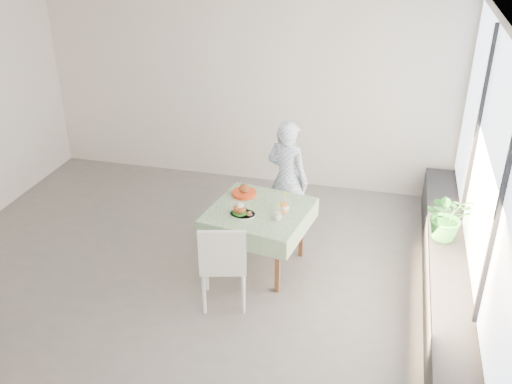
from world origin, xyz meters
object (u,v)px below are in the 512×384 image
(cafe_table, at_px, (259,231))
(juice_cup_orange, at_px, (284,206))
(potted_plant, at_px, (448,216))
(chair_far, at_px, (282,217))
(main_dish, at_px, (241,211))
(diner, at_px, (287,180))
(chair_near, at_px, (224,278))

(cafe_table, distance_m, juice_cup_orange, 0.45)
(cafe_table, relative_size, potted_plant, 2.16)
(chair_far, relative_size, main_dish, 2.87)
(chair_far, height_order, main_dish, main_dish)
(diner, bearing_deg, main_dish, 91.44)
(diner, xyz_separation_m, potted_plant, (1.86, -0.49, 0.02))
(chair_near, distance_m, diner, 1.63)
(cafe_table, height_order, juice_cup_orange, juice_cup_orange)
(cafe_table, distance_m, chair_near, 0.79)
(cafe_table, height_order, diner, diner)
(juice_cup_orange, bearing_deg, potted_plant, 9.14)
(cafe_table, distance_m, chair_far, 0.78)
(cafe_table, bearing_deg, main_dish, -133.00)
(chair_far, relative_size, chair_near, 0.83)
(chair_far, height_order, diner, diner)
(cafe_table, bearing_deg, chair_far, 81.06)
(main_dish, distance_m, juice_cup_orange, 0.47)
(juice_cup_orange, bearing_deg, chair_far, 102.47)
(chair_near, xyz_separation_m, main_dish, (0.03, 0.58, 0.49))
(potted_plant, bearing_deg, cafe_table, -171.94)
(diner, relative_size, juice_cup_orange, 5.12)
(chair_near, distance_m, juice_cup_orange, 1.03)
(diner, relative_size, potted_plant, 2.74)
(cafe_table, height_order, chair_far, chair_far)
(main_dish, bearing_deg, cafe_table, 47.00)
(potted_plant, bearing_deg, chair_near, -154.74)
(chair_far, distance_m, juice_cup_orange, 0.94)
(chair_near, bearing_deg, diner, 77.21)
(diner, bearing_deg, potted_plant, -174.56)
(diner, relative_size, main_dish, 5.31)
(diner, height_order, potted_plant, diner)
(diner, distance_m, potted_plant, 1.92)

